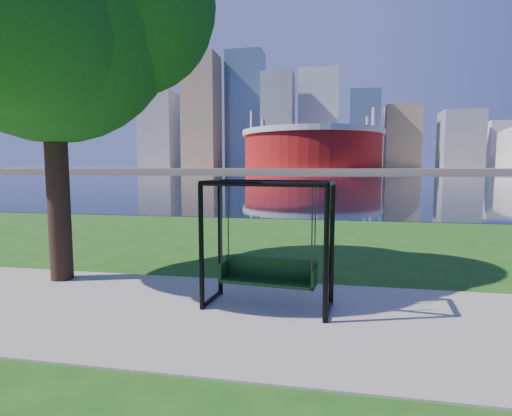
# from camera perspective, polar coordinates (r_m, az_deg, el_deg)

# --- Properties ---
(ground) EXTENTS (900.00, 900.00, 0.00)m
(ground) POSITION_cam_1_polar(r_m,az_deg,el_deg) (7.25, -0.74, -13.87)
(ground) COLOR #1E5114
(ground) RESTS_ON ground
(path) EXTENTS (120.00, 4.00, 0.03)m
(path) POSITION_cam_1_polar(r_m,az_deg,el_deg) (6.79, -1.61, -15.14)
(path) COLOR #9E937F
(path) RESTS_ON ground
(river) EXTENTS (900.00, 180.00, 0.02)m
(river) POSITION_cam_1_polar(r_m,az_deg,el_deg) (108.73, 9.97, 4.43)
(river) COLOR black
(river) RESTS_ON ground
(far_bank) EXTENTS (900.00, 228.00, 2.00)m
(far_bank) POSITION_cam_1_polar(r_m,az_deg,el_deg) (312.70, 10.45, 5.44)
(far_bank) COLOR #937F60
(far_bank) RESTS_ON ground
(stadium) EXTENTS (83.00, 83.00, 32.00)m
(stadium) POSITION_cam_1_polar(r_m,az_deg,el_deg) (242.25, 8.04, 8.53)
(stadium) COLOR maroon
(stadium) RESTS_ON far_bank
(skyline) EXTENTS (392.00, 66.00, 96.50)m
(skyline) POSITION_cam_1_polar(r_m,az_deg,el_deg) (327.85, 9.82, 11.57)
(skyline) COLOR gray
(skyline) RESTS_ON far_bank
(swing) EXTENTS (2.26, 1.16, 2.23)m
(swing) POSITION_cam_1_polar(r_m,az_deg,el_deg) (6.89, 1.73, -5.63)
(swing) COLOR black
(swing) RESTS_ON ground
(park_tree) EXTENTS (6.53, 5.90, 8.11)m
(park_tree) POSITION_cam_1_polar(r_m,az_deg,el_deg) (10.07, -27.50, 23.64)
(park_tree) COLOR black
(park_tree) RESTS_ON ground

